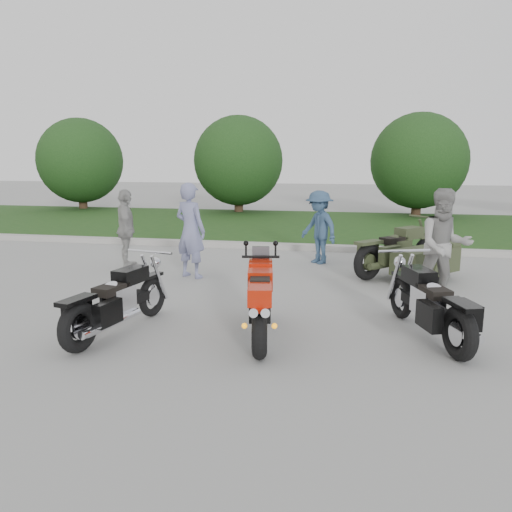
% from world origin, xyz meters
% --- Properties ---
extents(ground, '(80.00, 80.00, 0.00)m').
position_xyz_m(ground, '(0.00, 0.00, 0.00)').
color(ground, '#989993').
rests_on(ground, ground).
extents(curb, '(60.00, 0.30, 0.15)m').
position_xyz_m(curb, '(0.00, 6.00, 0.07)').
color(curb, '#A19E97').
rests_on(curb, ground).
extents(grass_strip, '(60.00, 8.00, 0.14)m').
position_xyz_m(grass_strip, '(0.00, 10.15, 0.07)').
color(grass_strip, '#32511B').
rests_on(grass_strip, ground).
extents(tree_far_left, '(3.60, 3.60, 4.00)m').
position_xyz_m(tree_far_left, '(-10.00, 13.50, 2.19)').
color(tree_far_left, '#3F2B1C').
rests_on(tree_far_left, ground).
extents(tree_mid_left, '(3.60, 3.60, 4.00)m').
position_xyz_m(tree_mid_left, '(-3.00, 13.50, 2.19)').
color(tree_mid_left, '#3F2B1C').
rests_on(tree_mid_left, ground).
extents(tree_mid_right, '(3.60, 3.60, 4.00)m').
position_xyz_m(tree_mid_right, '(4.00, 13.50, 2.19)').
color(tree_mid_right, '#3F2B1C').
rests_on(tree_mid_right, ground).
extents(sportbike_red, '(0.56, 1.92, 0.91)m').
position_xyz_m(sportbike_red, '(0.54, -0.47, 0.54)').
color(sportbike_red, black).
rests_on(sportbike_red, ground).
extents(cruiser_left, '(0.58, 2.12, 0.82)m').
position_xyz_m(cruiser_left, '(-1.37, -0.67, 0.42)').
color(cruiser_left, black).
rests_on(cruiser_left, ground).
extents(cruiser_right, '(0.91, 2.13, 0.85)m').
position_xyz_m(cruiser_right, '(2.68, -0.04, 0.43)').
color(cruiser_right, black).
rests_on(cruiser_right, ground).
extents(cruiser_sidecar, '(2.04, 2.18, 0.93)m').
position_xyz_m(cruiser_sidecar, '(2.80, 3.30, 0.44)').
color(cruiser_sidecar, black).
rests_on(cruiser_sidecar, ground).
extents(person_stripe, '(0.79, 0.66, 1.85)m').
position_xyz_m(person_stripe, '(-1.42, 2.64, 0.92)').
color(person_stripe, slate).
rests_on(person_stripe, ground).
extents(person_grey, '(0.97, 0.81, 1.83)m').
position_xyz_m(person_grey, '(3.11, 1.86, 0.91)').
color(person_grey, gray).
rests_on(person_grey, ground).
extents(person_denim, '(1.16, 1.15, 1.61)m').
position_xyz_m(person_denim, '(0.92, 4.46, 0.80)').
color(person_denim, '#314B68').
rests_on(person_denim, ground).
extents(person_back, '(0.79, 1.06, 1.67)m').
position_xyz_m(person_back, '(-3.01, 3.15, 0.83)').
color(person_back, '#999893').
rests_on(person_back, ground).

